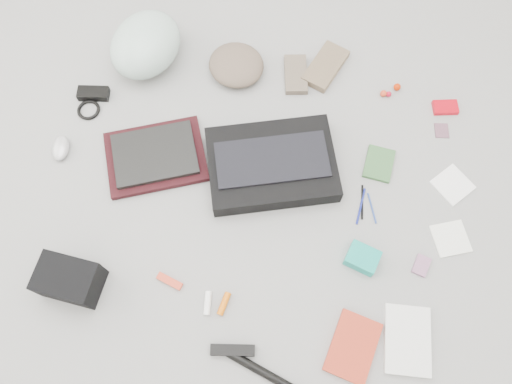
% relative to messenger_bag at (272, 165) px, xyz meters
% --- Properties ---
extents(ground_plane, '(4.00, 4.00, 0.00)m').
position_rel_messenger_bag_xyz_m(ground_plane, '(-0.04, -0.12, -0.04)').
color(ground_plane, gray).
extents(messenger_bag, '(0.55, 0.46, 0.08)m').
position_rel_messenger_bag_xyz_m(messenger_bag, '(0.00, 0.00, 0.00)').
color(messenger_bag, black).
rests_on(messenger_bag, ground_plane).
extents(bag_flap, '(0.45, 0.31, 0.01)m').
position_rel_messenger_bag_xyz_m(bag_flap, '(0.00, 0.00, 0.04)').
color(bag_flap, black).
rests_on(bag_flap, messenger_bag).
extents(laptop_sleeve, '(0.45, 0.40, 0.03)m').
position_rel_messenger_bag_xyz_m(laptop_sleeve, '(-0.44, -0.04, -0.03)').
color(laptop_sleeve, black).
rests_on(laptop_sleeve, ground_plane).
extents(laptop, '(0.37, 0.33, 0.02)m').
position_rel_messenger_bag_xyz_m(laptop, '(-0.44, -0.04, -0.00)').
color(laptop, black).
rests_on(laptop, laptop_sleeve).
extents(bike_helmet, '(0.35, 0.39, 0.20)m').
position_rel_messenger_bag_xyz_m(bike_helmet, '(-0.59, 0.40, 0.06)').
color(bike_helmet, silver).
rests_on(bike_helmet, ground_plane).
extents(beanie, '(0.30, 0.29, 0.08)m').
position_rel_messenger_bag_xyz_m(beanie, '(-0.22, 0.41, 0.00)').
color(beanie, brown).
rests_on(beanie, ground_plane).
extents(mitten_left, '(0.12, 0.19, 0.03)m').
position_rel_messenger_bag_xyz_m(mitten_left, '(0.02, 0.43, -0.03)').
color(mitten_left, '#695B4C').
rests_on(mitten_left, ground_plane).
extents(mitten_right, '(0.18, 0.25, 0.03)m').
position_rel_messenger_bag_xyz_m(mitten_right, '(0.14, 0.49, -0.02)').
color(mitten_right, brown).
rests_on(mitten_right, ground_plane).
extents(power_brick, '(0.13, 0.07, 0.03)m').
position_rel_messenger_bag_xyz_m(power_brick, '(-0.76, 0.19, -0.02)').
color(power_brick, black).
rests_on(power_brick, ground_plane).
extents(cable_coil, '(0.12, 0.12, 0.01)m').
position_rel_messenger_bag_xyz_m(cable_coil, '(-0.76, 0.12, -0.03)').
color(cable_coil, black).
rests_on(cable_coil, ground_plane).
extents(mouse, '(0.08, 0.12, 0.04)m').
position_rel_messenger_bag_xyz_m(mouse, '(-0.81, -0.07, -0.02)').
color(mouse, '#B4B4B9').
rests_on(mouse, ground_plane).
extents(camera_bag, '(0.21, 0.15, 0.13)m').
position_rel_messenger_bag_xyz_m(camera_bag, '(-0.59, -0.56, 0.02)').
color(camera_bag, black).
rests_on(camera_bag, ground_plane).
extents(multitool, '(0.10, 0.05, 0.01)m').
position_rel_messenger_bag_xyz_m(multitool, '(-0.27, -0.49, -0.03)').
color(multitool, red).
rests_on(multitool, ground_plane).
extents(toiletry_tube_white, '(0.03, 0.08, 0.02)m').
position_rel_messenger_bag_xyz_m(toiletry_tube_white, '(-0.13, -0.54, -0.03)').
color(toiletry_tube_white, white).
rests_on(toiletry_tube_white, ground_plane).
extents(toiletry_tube_orange, '(0.04, 0.08, 0.02)m').
position_rel_messenger_bag_xyz_m(toiletry_tube_orange, '(-0.07, -0.53, -0.03)').
color(toiletry_tube_orange, '#DC630A').
rests_on(toiletry_tube_orange, ground_plane).
extents(u_lock, '(0.15, 0.06, 0.03)m').
position_rel_messenger_bag_xyz_m(u_lock, '(-0.01, -0.68, -0.02)').
color(u_lock, black).
rests_on(u_lock, ground_plane).
extents(bike_pump, '(0.31, 0.12, 0.03)m').
position_rel_messenger_bag_xyz_m(bike_pump, '(0.13, -0.73, -0.02)').
color(bike_pump, black).
rests_on(bike_pump, ground_plane).
extents(book_red, '(0.18, 0.24, 0.02)m').
position_rel_messenger_bag_xyz_m(book_red, '(0.38, -0.59, -0.03)').
color(book_red, red).
rests_on(book_red, ground_plane).
extents(book_white, '(0.17, 0.24, 0.02)m').
position_rel_messenger_bag_xyz_m(book_white, '(0.55, -0.53, -0.03)').
color(book_white, silver).
rests_on(book_white, ground_plane).
extents(notepad, '(0.12, 0.15, 0.02)m').
position_rel_messenger_bag_xyz_m(notepad, '(0.40, 0.10, -0.03)').
color(notepad, '#325C31').
rests_on(notepad, ground_plane).
extents(pen_blue, '(0.02, 0.15, 0.01)m').
position_rel_messenger_bag_xyz_m(pen_blue, '(0.35, -0.09, -0.03)').
color(pen_blue, navy).
rests_on(pen_blue, ground_plane).
extents(pen_black, '(0.02, 0.14, 0.01)m').
position_rel_messenger_bag_xyz_m(pen_black, '(0.35, -0.07, -0.04)').
color(pen_black, black).
rests_on(pen_black, ground_plane).
extents(pen_navy, '(0.05, 0.11, 0.01)m').
position_rel_messenger_bag_xyz_m(pen_navy, '(0.39, -0.09, -0.04)').
color(pen_navy, navy).
rests_on(pen_navy, ground_plane).
extents(accordion_wallet, '(0.13, 0.11, 0.05)m').
position_rel_messenger_bag_xyz_m(accordion_wallet, '(0.37, -0.29, -0.01)').
color(accordion_wallet, '#0C9B8C').
rests_on(accordion_wallet, ground_plane).
extents(card_deck, '(0.07, 0.08, 0.01)m').
position_rel_messenger_bag_xyz_m(card_deck, '(0.58, -0.27, -0.03)').
color(card_deck, '#A06990').
rests_on(card_deck, ground_plane).
extents(napkin_top, '(0.18, 0.18, 0.01)m').
position_rel_messenger_bag_xyz_m(napkin_top, '(0.68, 0.06, -0.04)').
color(napkin_top, white).
rests_on(napkin_top, ground_plane).
extents(napkin_bottom, '(0.16, 0.16, 0.01)m').
position_rel_messenger_bag_xyz_m(napkin_bottom, '(0.68, -0.15, -0.04)').
color(napkin_bottom, white).
rests_on(napkin_bottom, ground_plane).
extents(lollipop_a, '(0.03, 0.03, 0.03)m').
position_rel_messenger_bag_xyz_m(lollipop_a, '(0.39, 0.41, -0.03)').
color(lollipop_a, red).
rests_on(lollipop_a, ground_plane).
extents(lollipop_b, '(0.03, 0.03, 0.02)m').
position_rel_messenger_bag_xyz_m(lollipop_b, '(0.41, 0.41, -0.03)').
color(lollipop_b, '#B00D26').
rests_on(lollipop_b, ground_plane).
extents(lollipop_c, '(0.03, 0.03, 0.03)m').
position_rel_messenger_bag_xyz_m(lollipop_c, '(0.44, 0.45, -0.02)').
color(lollipop_c, '#BD2401').
rests_on(lollipop_c, ground_plane).
extents(altoids_tin, '(0.11, 0.08, 0.02)m').
position_rel_messenger_bag_xyz_m(altoids_tin, '(0.64, 0.39, -0.03)').
color(altoids_tin, red).
rests_on(altoids_tin, ground_plane).
extents(stamp_sheet, '(0.06, 0.07, 0.00)m').
position_rel_messenger_bag_xyz_m(stamp_sheet, '(0.63, 0.29, -0.04)').
color(stamp_sheet, '#734A5C').
rests_on(stamp_sheet, ground_plane).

